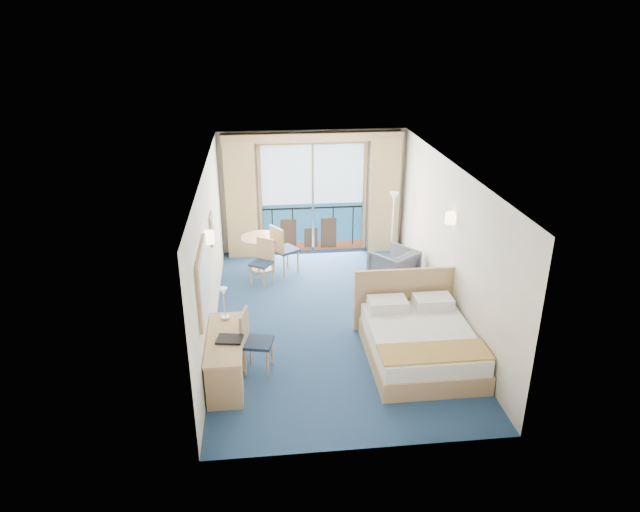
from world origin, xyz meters
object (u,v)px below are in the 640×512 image
Objects in this scene: bed at (419,341)px; round_table at (261,245)px; floor_lamp at (393,209)px; nightstand at (430,299)px; table_chair_a at (282,247)px; armchair at (393,267)px; desk at (225,372)px; desk_chair at (252,338)px; table_chair_b at (263,259)px.

bed reaches higher than round_table.
floor_lamp is 2.86m from round_table.
nightstand is 0.57× the size of table_chair_a.
armchair is at bearing 105.53° from nightstand.
bed is 1.37× the size of desk.
bed is 1.34× the size of floor_lamp.
table_chair_a is (0.41, -0.23, 0.03)m from round_table.
round_table reaches higher than armchair.
round_table is at bearing 123.04° from bed.
round_table is (-2.79, -0.19, -0.60)m from floor_lamp.
table_chair_b is at bearing 8.76° from desk_chair.
bed is 3.81m from table_chair_b.
table_chair_a reaches higher than desk.
bed is 3.93m from floor_lamp.
bed reaches higher than nightstand.
desk_chair is (-2.98, -3.84, -0.61)m from floor_lamp.
table_chair_a is (0.60, 3.43, 0.03)m from desk_chair.
round_table is (0.57, 4.26, 0.16)m from desk.
table_chair_b is at bearing 101.50° from table_chair_a.
table_chair_b reaches higher than nightstand.
desk is at bearing -167.64° from bed.
desk_chair reaches higher than table_chair_b.
bed is 3.51× the size of nightstand.
armchair is (0.21, 2.66, 0.05)m from bed.
table_chair_a is (0.98, 4.04, 0.19)m from desk.
bed is 2.67m from armchair.
floor_lamp is 2.48m from table_chair_a.
nightstand is at bearing -162.31° from table_chair_a.
table_chair_a reaches higher than armchair.
table_chair_a is at bearing -170.08° from floor_lamp.
round_table is at bearing -176.11° from floor_lamp.
table_chair_a is at bearing 119.76° from bed.
armchair reaches higher than desk.
round_table is 0.62m from table_chair_b.
armchair is 0.97× the size of round_table.
floor_lamp is at bearing 3.89° from round_table.
floor_lamp is 1.49× the size of table_chair_a.
armchair is 3.85m from desk_chair.
round_table is at bearing 27.97° from table_chair_a.
bed reaches higher than desk_chair.
desk_chair is at bearing -155.64° from nightstand.
bed is at bearing 176.34° from table_chair_a.
nightstand is at bearing 67.63° from bed.
nightstand is 0.65× the size of table_chair_b.
desk_chair reaches higher than armchair.
table_chair_b is at bearing -45.05° from armchair.
round_table reaches higher than nightstand.
desk_chair is at bearing 136.65° from table_chair_a.
nightstand is 4.03m from desk.
table_chair_a reaches higher than nightstand.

